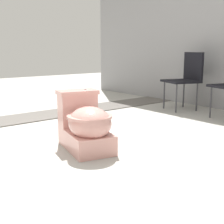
% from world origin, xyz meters
% --- Properties ---
extents(ground_plane, '(14.00, 14.00, 0.00)m').
position_xyz_m(ground_plane, '(0.00, 0.00, 0.00)').
color(ground_plane, '#A8A59E').
extents(gravel_strip, '(0.56, 8.00, 0.01)m').
position_xyz_m(gravel_strip, '(-1.29, 0.50, 0.01)').
color(gravel_strip, '#605B56').
rests_on(gravel_strip, ground).
extents(toilet, '(0.70, 0.51, 0.52)m').
position_xyz_m(toilet, '(0.25, 0.15, 0.22)').
color(toilet, '#E09E93').
rests_on(toilet, ground).
extents(folding_chair_left, '(0.56, 0.56, 0.83)m').
position_xyz_m(folding_chair_left, '(-0.37, 2.37, 0.51)').
color(folding_chair_left, black).
rests_on(folding_chair_left, ground).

